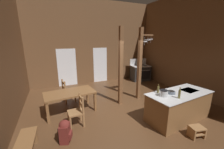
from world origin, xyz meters
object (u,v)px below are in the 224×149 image
bottle_short_on_counter (179,94)px  ladderback_chair_near_window (68,91)px  bottle_tall_on_counter (158,89)px  stove_range (140,73)px  kitchen_island (178,106)px  dining_table (70,94)px  ladderback_chair_by_post (77,111)px  backpack (65,130)px  mixing_bowl_on_counter (171,92)px  step_stool (197,131)px  stockpot_on_counter (164,93)px

bottle_short_on_counter → ladderback_chair_near_window: bearing=131.7°
bottle_tall_on_counter → bottle_short_on_counter: bearing=-65.5°
stove_range → bottle_short_on_counter: (-1.86, -4.54, 0.56)m
ladderback_chair_near_window → bottle_short_on_counter: bottle_short_on_counter is taller
stove_range → kitchen_island: bearing=-109.2°
stove_range → dining_table: stove_range is taller
ladderback_chair_by_post → backpack: 0.74m
ladderback_chair_near_window → mixing_bowl_on_counter: size_ratio=4.06×
step_stool → ladderback_chair_by_post: (-2.80, 1.83, 0.27)m
bottle_short_on_counter → dining_table: bearing=141.3°
mixing_bowl_on_counter → bottle_short_on_counter: bottle_short_on_counter is taller
stockpot_on_counter → mixing_bowl_on_counter: bearing=8.4°
dining_table → ladderback_chair_by_post: size_ratio=1.88×
stove_range → backpack: 6.28m
stove_range → stockpot_on_counter: bearing=-116.9°
dining_table → bottle_short_on_counter: (2.75, -2.20, 0.39)m
backpack → stockpot_on_counter: (2.80, -0.38, 0.70)m
kitchen_island → bottle_tall_on_counter: size_ratio=8.19×
dining_table → ladderback_chair_by_post: ladderback_chair_by_post is taller
stove_range → ladderback_chair_by_post: bearing=-144.1°
mixing_bowl_on_counter → bottle_tall_on_counter: bottle_tall_on_counter is taller
ladderback_chair_by_post → bottle_tall_on_counter: bearing=-16.2°
kitchen_island → stove_range: bearing=70.8°
step_stool → backpack: backpack is taller
ladderback_chair_near_window → stockpot_on_counter: (2.45, -2.79, 0.56)m
mixing_bowl_on_counter → kitchen_island: bearing=-9.6°
step_stool → bottle_short_on_counter: bottle_short_on_counter is taller
bottle_short_on_counter → stockpot_on_counter: bearing=134.8°
mixing_bowl_on_counter → bottle_short_on_counter: (-0.06, -0.35, 0.09)m
step_stool → stockpot_on_counter: stockpot_on_counter is taller
bottle_tall_on_counter → mixing_bowl_on_counter: bearing=-34.3°
ladderback_chair_near_window → ladderback_chair_by_post: same height
dining_table → bottle_short_on_counter: 3.55m
stove_range → step_stool: stove_range is taller
kitchen_island → bottle_short_on_counter: 0.76m
backpack → bottle_short_on_counter: (3.09, -0.68, 0.73)m
ladderback_chair_by_post → stockpot_on_counter: bearing=-22.3°
kitchen_island → stove_range: 4.50m
ladderback_chair_near_window → bottle_tall_on_counter: 3.58m
stove_range → dining_table: (-4.61, -2.34, 0.17)m
dining_table → ladderback_chair_near_window: ladderback_chair_near_window is taller
stove_range → ladderback_chair_by_post: 5.59m
stockpot_on_counter → mixing_bowl_on_counter: 0.37m
bottle_tall_on_counter → backpack: bearing=177.9°
stove_range → bottle_tall_on_counter: 4.54m
backpack → bottle_short_on_counter: size_ratio=1.84×
stockpot_on_counter → bottle_short_on_counter: 0.42m
step_stool → mixing_bowl_on_counter: mixing_bowl_on_counter is taller
stockpot_on_counter → step_stool: bearing=-63.6°
ladderback_chair_near_window → mixing_bowl_on_counter: (2.81, -2.74, 0.51)m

